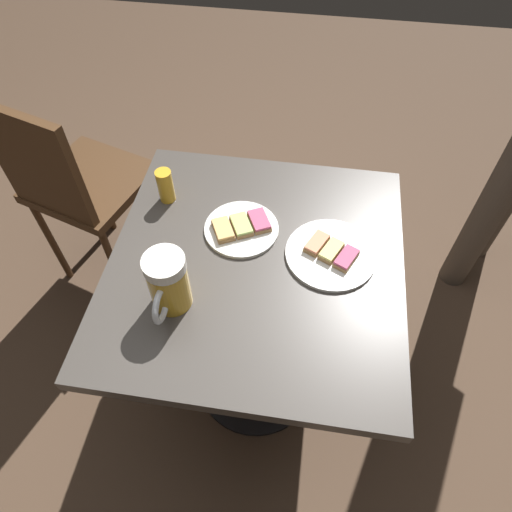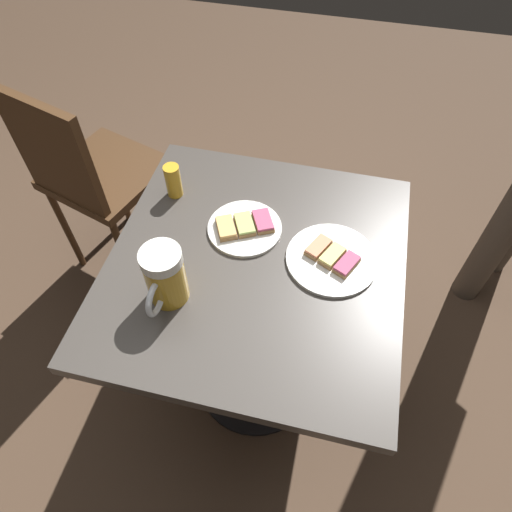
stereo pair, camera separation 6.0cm
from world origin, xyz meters
name	(u,v)px [view 1 (the left image)]	position (x,y,z in m)	size (l,w,h in m)	color
ground_plane	(256,377)	(0.00, 0.00, 0.00)	(6.00, 6.00, 0.00)	#4C3828
cafe_table	(256,294)	(0.00, 0.00, 0.59)	(0.75, 0.78, 0.74)	black
plate_near	(331,253)	(0.19, 0.05, 0.75)	(0.23, 0.23, 0.03)	white
plate_far	(241,228)	(-0.05, 0.10, 0.75)	(0.20, 0.20, 0.03)	white
beer_mug	(168,283)	(-0.18, -0.15, 0.82)	(0.10, 0.15, 0.16)	gold
beer_glass_small	(165,186)	(-0.28, 0.18, 0.79)	(0.04, 0.04, 0.10)	gold
cafe_chair	(75,184)	(-0.71, 0.39, 0.54)	(0.48, 0.48, 0.91)	#472D19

